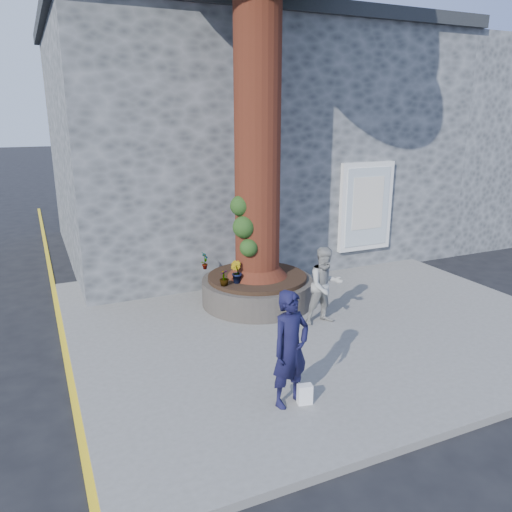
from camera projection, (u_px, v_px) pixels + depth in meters
name	position (u px, v px, depth m)	size (l,w,h in m)	color
ground	(263.00, 355.00, 8.45)	(120.00, 120.00, 0.00)	black
pavement	(310.00, 317.00, 9.90)	(9.00, 8.00, 0.12)	slate
yellow_line	(68.00, 365.00, 8.11)	(0.10, 30.00, 0.01)	yellow
stone_shop	(237.00, 140.00, 14.86)	(10.30, 8.30, 6.30)	#45484A
neighbour_shop	(441.00, 140.00, 18.08)	(6.00, 8.00, 6.00)	#45484A
planter	(257.00, 289.00, 10.40)	(2.30, 2.30, 0.60)	black
man	(290.00, 349.00, 6.63)	(0.59, 0.39, 1.63)	black
woman	(325.00, 286.00, 9.28)	(0.72, 0.56, 1.48)	#999892
shopping_bag	(305.00, 394.00, 6.81)	(0.20, 0.12, 0.28)	white
plant_a	(205.00, 261.00, 10.67)	(0.20, 0.14, 0.39)	gray
plant_b	(236.00, 272.00, 9.81)	(0.24, 0.23, 0.44)	gray
plant_c	(224.00, 278.00, 9.66)	(0.18, 0.18, 0.32)	gray
plant_d	(276.00, 254.00, 11.36)	(0.26, 0.23, 0.29)	gray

